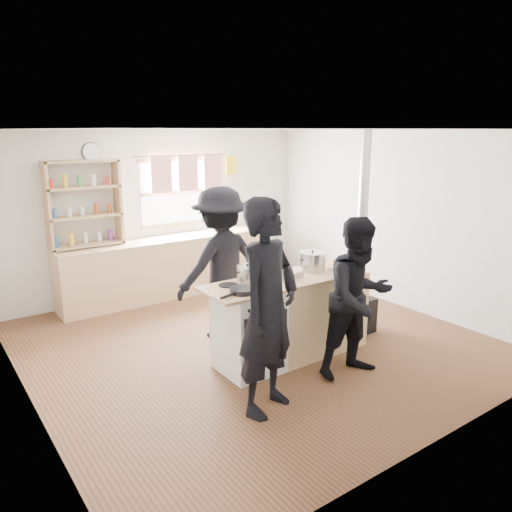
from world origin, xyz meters
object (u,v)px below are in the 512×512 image
object	(u,v)px
cooking_island	(292,317)
roast_tray	(283,274)
stockpot_stove	(248,273)
skillet_greens	(243,290)
thermos	(214,223)
bread_board	(343,265)
person_near_right	(359,298)
person_near_left	(268,308)
person_far	(221,264)
stockpot_counter	(312,261)
flue_heater	(359,281)

from	to	relation	value
cooking_island	roast_tray	world-z (taller)	roast_tray
roast_tray	stockpot_stove	xyz separation A→B (m)	(-0.40, 0.10, 0.05)
skillet_greens	stockpot_stove	xyz separation A→B (m)	(0.27, 0.30, 0.06)
thermos	skillet_greens	size ratio (longest dim) A/B	0.94
bread_board	person_near_right	size ratio (longest dim) A/B	0.18
cooking_island	person_near_left	xyz separation A→B (m)	(-0.89, -0.73, 0.51)
bread_board	person_far	xyz separation A→B (m)	(-1.02, 1.04, -0.05)
bread_board	stockpot_counter	bearing A→B (deg)	147.30
bread_board	person_near_left	size ratio (longest dim) A/B	0.15
skillet_greens	person_far	world-z (taller)	person_far
thermos	stockpot_counter	size ratio (longest dim) A/B	0.97
stockpot_stove	flue_heater	bearing A→B (deg)	-3.42
stockpot_stove	cooking_island	bearing A→B (deg)	-18.57
cooking_island	skillet_greens	size ratio (longest dim) A/B	6.10
stockpot_stove	person_near_left	bearing A→B (deg)	-113.95
skillet_greens	stockpot_stove	distance (m)	0.40
bread_board	person_near_right	world-z (taller)	person_near_right
person_near_left	person_far	xyz separation A→B (m)	(0.54, 1.68, -0.05)
stockpot_stove	person_far	xyz separation A→B (m)	(0.14, 0.78, -0.09)
stockpot_stove	bread_board	size ratio (longest dim) A/B	0.80
stockpot_counter	flue_heater	size ratio (longest dim) A/B	0.13
thermos	person_near_left	bearing A→B (deg)	-113.82
person_far	skillet_greens	bearing A→B (deg)	62.25
roast_tray	skillet_greens	bearing A→B (deg)	-163.11
cooking_island	roast_tray	size ratio (longest dim) A/B	5.21
thermos	stockpot_stove	bearing A→B (deg)	-113.77
roast_tray	stockpot_counter	size ratio (longest dim) A/B	1.20
person_near_left	stockpot_counter	bearing A→B (deg)	12.29
cooking_island	stockpot_counter	size ratio (longest dim) A/B	6.25
stockpot_stove	person_near_right	xyz separation A→B (m)	(0.76, -0.89, -0.18)
flue_heater	cooking_island	bearing A→B (deg)	-176.59
skillet_greens	flue_heater	xyz separation A→B (m)	(1.89, 0.20, -0.30)
person_far	bread_board	bearing A→B (deg)	127.55
stockpot_stove	person_near_right	distance (m)	1.19
skillet_greens	bread_board	bearing A→B (deg)	1.75
thermos	flue_heater	distance (m)	2.77
thermos	bread_board	xyz separation A→B (m)	(0.01, -2.86, -0.07)
person_near_left	person_near_right	xyz separation A→B (m)	(1.16, 0.00, -0.14)
thermos	stockpot_counter	bearing A→B (deg)	-96.14
bread_board	flue_heater	bearing A→B (deg)	18.84
cooking_island	stockpot_stove	world-z (taller)	stockpot_stove
roast_tray	person_far	world-z (taller)	person_far
cooking_island	person_near_left	world-z (taller)	person_near_left
cooking_island	skillet_greens	world-z (taller)	skillet_greens
cooking_island	flue_heater	world-z (taller)	flue_heater
roast_tray	person_near_left	xyz separation A→B (m)	(-0.80, -0.80, 0.01)
flue_heater	person_near_right	xyz separation A→B (m)	(-0.86, -0.79, 0.17)
cooking_island	bread_board	bearing A→B (deg)	-7.62
cooking_island	flue_heater	distance (m)	1.15
stockpot_counter	bread_board	world-z (taller)	stockpot_counter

